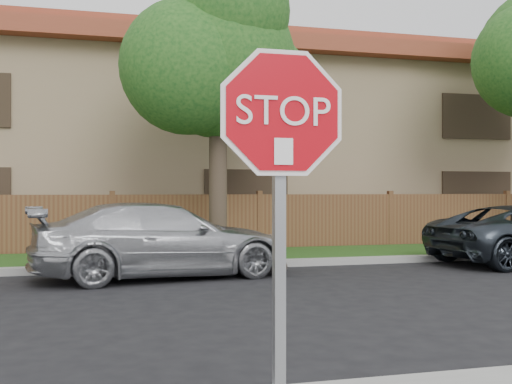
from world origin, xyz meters
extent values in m
cube|color=gray|center=(0.00, 8.15, 0.07)|extent=(70.00, 0.30, 0.15)
cube|color=#1E4714|center=(0.00, 9.80, 0.06)|extent=(70.00, 3.00, 0.12)
cube|color=brown|center=(0.00, 11.40, 0.80)|extent=(70.00, 0.12, 1.60)
cube|color=#99815F|center=(0.00, 17.00, 3.00)|extent=(34.00, 8.00, 6.00)
cube|color=brown|center=(0.00, 17.00, 6.25)|extent=(35.20, 9.20, 0.50)
cube|color=brown|center=(0.00, 17.00, 6.85)|extent=(33.00, 5.50, 0.70)
cylinder|color=#382B21|center=(2.50, 9.70, 1.96)|extent=(0.44, 0.44, 3.92)
sphere|color=#154517|center=(2.50, 9.70, 4.90)|extent=(3.80, 3.80, 3.80)
sphere|color=#154517|center=(3.40, 10.00, 4.34)|extent=(3.00, 3.00, 3.00)
sphere|color=#154517|center=(1.70, 9.30, 4.62)|extent=(3.20, 3.20, 3.20)
sphere|color=#154517|center=(2.70, 9.10, 5.95)|extent=(2.80, 2.80, 2.80)
cube|color=gray|center=(0.74, -1.44, 1.25)|extent=(0.06, 0.06, 2.30)
cylinder|color=white|center=(0.74, -1.50, 2.15)|extent=(1.01, 0.02, 1.01)
cylinder|color=#B30610|center=(0.74, -1.51, 2.15)|extent=(0.93, 0.02, 0.93)
cube|color=white|center=(0.74, -1.53, 1.93)|extent=(0.11, 0.00, 0.15)
imported|color=#A8AAAF|center=(0.90, 7.10, 0.73)|extent=(5.30, 2.74, 1.47)
camera|label=1|loc=(-0.24, -4.74, 1.71)|focal=42.00mm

